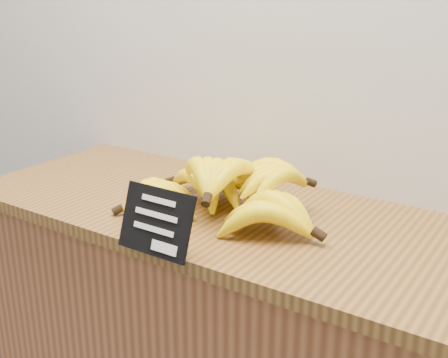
# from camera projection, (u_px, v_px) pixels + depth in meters

# --- Properties ---
(counter_top) EXTENTS (1.34, 0.54, 0.03)m
(counter_top) POSITION_uv_depth(u_px,v_px,m) (236.00, 216.00, 1.31)
(counter_top) COLOR brown
(counter_top) RESTS_ON counter
(chalkboard_sign) EXTENTS (0.16, 0.05, 0.13)m
(chalkboard_sign) POSITION_uv_depth(u_px,v_px,m) (156.00, 222.00, 1.08)
(chalkboard_sign) COLOR black
(chalkboard_sign) RESTS_ON counter_top
(banana_pile) EXTENTS (0.51, 0.38, 0.13)m
(banana_pile) POSITION_uv_depth(u_px,v_px,m) (227.00, 190.00, 1.28)
(banana_pile) COLOR #FFE80A
(banana_pile) RESTS_ON counter_top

